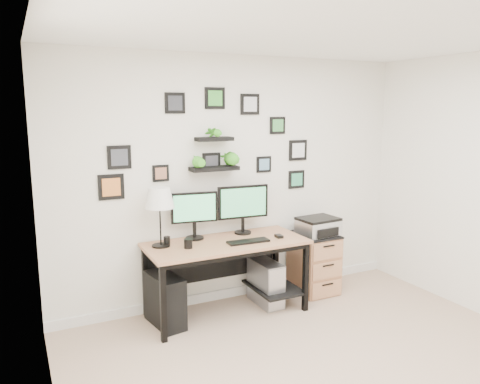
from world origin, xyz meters
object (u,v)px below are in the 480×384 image
mug (188,244)px  printer (318,226)px  pc_tower_grey (266,283)px  monitor_left (194,212)px  table_lamp (160,199)px  pc_tower_black (165,300)px  monitor_right (243,205)px  file_cabinet (314,263)px  desk (228,252)px

mug → printer: 1.56m
pc_tower_grey → printer: 0.86m
monitor_left → table_lamp: 0.43m
pc_tower_black → pc_tower_grey: (1.11, 0.00, -0.01)m
table_lamp → monitor_left: bearing=13.8°
monitor_left → monitor_right: 0.54m
mug → printer: size_ratio=0.20×
table_lamp → mug: 0.50m
pc_tower_black → printer: 1.86m
pc_tower_black → mug: bearing=-24.2°
table_lamp → file_cabinet: 1.96m
desk → file_cabinet: bearing=3.0°
desk → file_cabinet: (1.09, 0.06, -0.29)m
monitor_left → mug: bearing=-122.2°
pc_tower_black → monitor_left: bearing=18.2°
pc_tower_grey → desk: bearing=179.0°
monitor_right → printer: 0.92m
desk → file_cabinet: desk is taller
table_lamp → printer: table_lamp is taller
pc_tower_grey → monitor_right: bearing=136.0°
pc_tower_grey → printer: size_ratio=1.07×
desk → printer: bearing=1.0°
monitor_right → table_lamp: size_ratio=0.97×
pc_tower_black → printer: printer is taller
monitor_left → mug: 0.39m
mug → file_cabinet: size_ratio=0.13×
table_lamp → pc_tower_black: bearing=-95.8°
monitor_right → mug: monitor_right is taller
pc_tower_black → pc_tower_grey: bearing=-9.0°
table_lamp → printer: 1.83m
pc_tower_black → file_cabinet: size_ratio=0.74×
monitor_right → pc_tower_grey: size_ratio=1.17×
pc_tower_grey → file_cabinet: size_ratio=0.71×
pc_tower_black → pc_tower_grey: size_ratio=1.04×
mug → file_cabinet: mug is taller
monitor_right → pc_tower_black: bearing=-169.0°
desk → pc_tower_grey: desk is taller
monitor_left → table_lamp: (-0.38, -0.09, 0.18)m
mug → pc_tower_black: bearing=164.9°
monitor_left → monitor_right: size_ratio=0.87×
pc_tower_grey → file_cabinet: file_cabinet is taller
file_cabinet → monitor_right: bearing=172.6°
desk → table_lamp: bearing=171.6°
table_lamp → pc_tower_black: 0.97m
table_lamp → printer: size_ratio=1.29×
printer → mug: bearing=-176.6°
table_lamp → pc_tower_grey: 1.47m
desk → pc_tower_grey: (0.43, -0.01, -0.39)m
monitor_left → mug: monitor_left is taller
monitor_right → table_lamp: bearing=-175.6°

